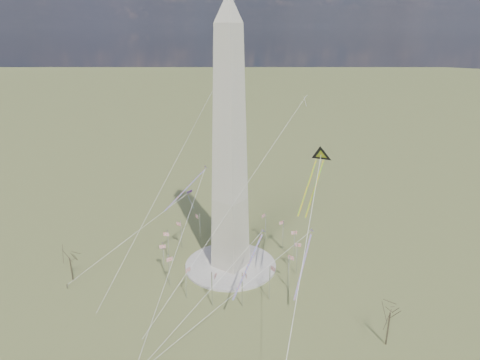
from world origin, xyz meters
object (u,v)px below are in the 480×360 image
Objects in this scene: tree_near at (391,311)px; kite_delta_black at (320,158)px; washington_monument at (230,150)px; person_west at (67,286)px.

kite_delta_black reaches higher than tree_near.
washington_monument is 76.93m from person_west.
tree_near is at bearing -133.24° from person_west.
washington_monument is at bearing 172.05° from tree_near.
washington_monument is 33.77m from kite_delta_black.
washington_monument reaches higher than kite_delta_black.
kite_delta_black is at bearing 6.24° from washington_monument.
person_west is at bearing -130.22° from washington_monument.
washington_monument is 5.94× the size of tree_near.
kite_delta_black reaches higher than person_west.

